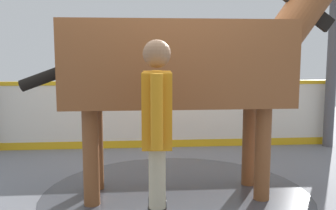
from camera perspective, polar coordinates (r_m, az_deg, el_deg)
name	(u,v)px	position (r m, az deg, el deg)	size (l,w,h in m)	color
ground_plane	(163,198)	(4.12, -0.70, -13.77)	(16.00, 16.00, 0.02)	slate
wet_patch	(176,193)	(4.22, 1.19, -13.08)	(2.87, 2.87, 0.00)	#42444C
barrier_wall	(162,117)	(6.15, -0.85, -1.77)	(1.66, 5.39, 1.08)	silver
roof_post_near	(332,59)	(6.66, 23.34, 6.35)	(0.16, 0.16, 2.85)	#4C4C51
horse	(190,62)	(3.97, 3.24, 6.38)	(1.45, 3.59, 2.55)	brown
handler	(157,129)	(2.97, -1.65, -3.58)	(0.64, 0.32, 1.60)	black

